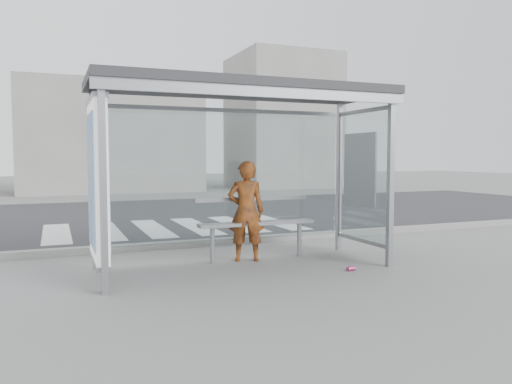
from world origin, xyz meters
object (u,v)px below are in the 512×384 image
bench (257,223)px  soda_can (351,269)px  bus_shelter (218,130)px  person (246,211)px

bench → soda_can: 1.64m
bus_shelter → person: 1.40m
soda_can → bench: bearing=126.9°
person → bench: person is taller
bus_shelter → bench: 1.66m
bench → soda_can: bench is taller
person → bench: size_ratio=0.82×
person → soda_can: person is taller
bus_shelter → person: bearing=35.1°
person → bench: bearing=-153.2°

